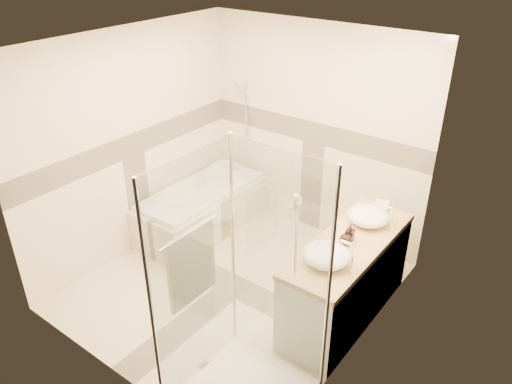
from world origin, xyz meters
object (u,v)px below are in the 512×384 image
Objects in this scene: vanity at (346,279)px; shower_enclosure at (237,339)px; vessel_sink_far at (326,255)px; amenity_bottle_a at (350,233)px; bathtub at (202,207)px; amenity_bottle_b at (346,237)px; vessel_sink_near at (368,216)px.

shower_enclosure is (-0.29, -1.27, 0.08)m from vanity.
shower_enclosure is at bearing -107.48° from vessel_sink_far.
shower_enclosure reaches higher than amenity_bottle_a.
bathtub is at bearing 171.14° from amenity_bottle_a.
shower_enclosure is 5.09× the size of vessel_sink_far.
amenity_bottle_b reaches higher than bathtub.
vanity is (2.15, -0.35, 0.12)m from bathtub.
amenity_bottle_b is (-0.02, -0.06, 0.50)m from vanity.
bathtub is at bearing 160.49° from vessel_sink_far.
amenity_bottle_a is at bearing -90.00° from vessel_sink_near.
shower_enclosure is at bearing -102.97° from vanity.
amenity_bottle_b is (0.27, 1.21, 0.42)m from shower_enclosure.
shower_enclosure is 12.51× the size of amenity_bottle_a.
amenity_bottle_b is at bearing 90.00° from vessel_sink_far.
shower_enclosure is at bearing -99.32° from vessel_sink_near.
vessel_sink_far is (0.00, -0.80, 0.00)m from vessel_sink_near.
vessel_sink_far is at bearing -92.83° from vanity.
amenity_bottle_a reaches higher than vessel_sink_far.
vessel_sink_far is at bearing -90.00° from amenity_bottle_a.
amenity_bottle_a reaches higher than vessel_sink_near.
amenity_bottle_a is at bearing 90.00° from amenity_bottle_b.
vanity reaches higher than bathtub.
bathtub is 4.31× the size of vessel_sink_near.
vessel_sink_far reaches higher than vanity.
vessel_sink_near is at bearing 80.68° from shower_enclosure.
vanity is at bearing 77.03° from shower_enclosure.
amenity_bottle_a is 1.12× the size of amenity_bottle_b.
vessel_sink_near is 2.70× the size of amenity_bottle_b.
bathtub is 0.83× the size of shower_enclosure.
vessel_sink_near is at bearing 1.12° from bathtub.
amenity_bottle_a is at bearing -8.86° from bathtub.
vessel_sink_near is 0.80m from vessel_sink_far.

